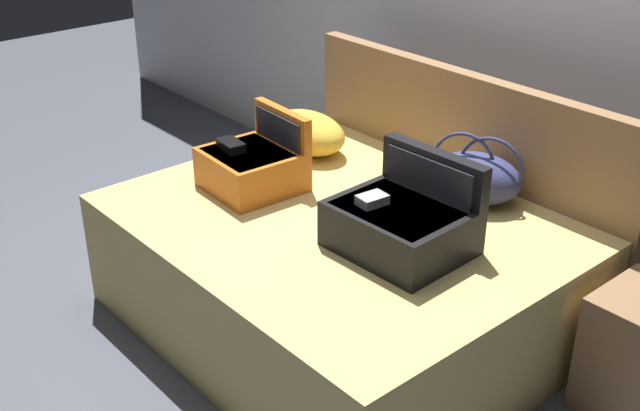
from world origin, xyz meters
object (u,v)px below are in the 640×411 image
Objects in this scene: hard_case_medium at (253,165)px; pillow_near_headboard at (307,132)px; bed at (339,273)px; hard_case_large at (402,221)px; duffel_bag at (475,177)px.

pillow_near_headboard is (-0.17, 0.48, -0.01)m from hard_case_medium.
hard_case_medium reaches higher than bed.
hard_case_large is 1.24× the size of hard_case_medium.
pillow_near_headboard is at bearing 158.58° from hard_case_large.
hard_case_large is at bearing -81.09° from duffel_bag.
bed is 0.76m from duffel_bag.
bed is 4.50× the size of hard_case_medium.
hard_case_medium is 1.03m from duffel_bag.
hard_case_medium is at bearing -168.82° from bed.
hard_case_large is 0.87m from hard_case_medium.
hard_case_large reaches higher than pillow_near_headboard.
hard_case_medium is at bearing -138.81° from duffel_bag.
bed is at bearing -115.39° from duffel_bag.
hard_case_large is at bearing 1.64° from bed.
pillow_near_headboard is at bearing -167.88° from duffel_bag.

